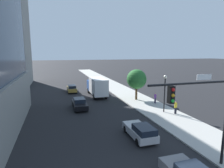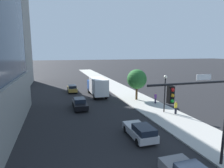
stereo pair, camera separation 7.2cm
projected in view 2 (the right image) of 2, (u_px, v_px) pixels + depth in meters
name	position (u px, v px, depth m)	size (l,w,h in m)	color
sidewalk	(142.00, 102.00, 30.62)	(5.22, 120.00, 0.15)	#B2AFA8
traffic_light_pole	(204.00, 105.00, 12.14)	(6.08, 0.48, 6.50)	black
street_lamp	(165.00, 88.00, 24.62)	(0.44, 0.44, 4.90)	black
street_tree	(137.00, 79.00, 31.23)	(3.26, 3.26, 5.07)	brown
car_black	(80.00, 104.00, 27.07)	(1.81, 4.52, 1.47)	black
car_silver	(140.00, 131.00, 17.52)	(1.82, 4.28, 1.49)	#B7B7BC
car_gold	(72.00, 88.00, 38.28)	(1.73, 4.42, 1.49)	#AD8938
box_truck	(97.00, 86.00, 34.54)	(2.38, 7.91, 3.43)	#1E4799
pedestrian_yellow_shirt	(176.00, 107.00, 24.23)	(0.34, 0.34, 1.65)	black
pedestrian_purple_shirt	(155.00, 98.00, 29.35)	(0.34, 0.34, 1.61)	#38334C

